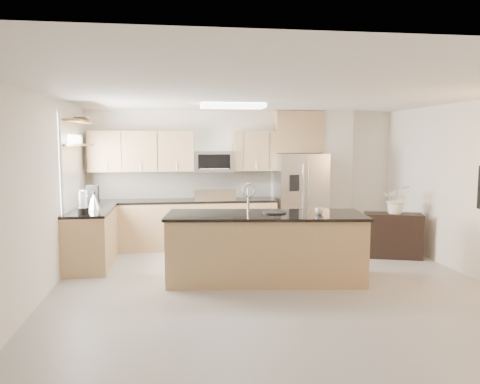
{
  "coord_description": "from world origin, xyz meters",
  "views": [
    {
      "loc": [
        -1.29,
        -5.83,
        1.98
      ],
      "look_at": [
        -0.33,
        1.3,
        1.22
      ],
      "focal_mm": 35.0,
      "sensor_mm": 36.0,
      "label": 1
    }
  ],
  "objects": [
    {
      "name": "floor",
      "position": [
        0.0,
        0.0,
        0.0
      ],
      "size": [
        6.5,
        6.5,
        0.0
      ],
      "primitive_type": "plane",
      "color": "#ABA8A3",
      "rests_on": "ground"
    },
    {
      "name": "ceiling",
      "position": [
        0.0,
        0.0,
        2.6
      ],
      "size": [
        6.0,
        6.5,
        0.02
      ],
      "primitive_type": "cube",
      "color": "silver",
      "rests_on": "wall_back"
    },
    {
      "name": "wall_back",
      "position": [
        0.0,
        3.25,
        1.3
      ],
      "size": [
        6.0,
        0.02,
        2.6
      ],
      "primitive_type": "cube",
      "color": "silver",
      "rests_on": "floor"
    },
    {
      "name": "wall_front",
      "position": [
        0.0,
        -3.25,
        1.3
      ],
      "size": [
        6.0,
        0.02,
        2.6
      ],
      "primitive_type": "cube",
      "color": "silver",
      "rests_on": "floor"
    },
    {
      "name": "wall_left",
      "position": [
        -3.0,
        0.0,
        1.3
      ],
      "size": [
        0.02,
        6.5,
        2.6
      ],
      "primitive_type": "cube",
      "color": "silver",
      "rests_on": "floor"
    },
    {
      "name": "back_counter",
      "position": [
        -1.23,
        2.93,
        0.47
      ],
      "size": [
        3.55,
        0.66,
        1.44
      ],
      "color": "tan",
      "rests_on": "floor"
    },
    {
      "name": "left_counter",
      "position": [
        -2.67,
        1.85,
        0.46
      ],
      "size": [
        0.66,
        1.5,
        0.92
      ],
      "color": "tan",
      "rests_on": "floor"
    },
    {
      "name": "range",
      "position": [
        -0.6,
        2.92,
        0.47
      ],
      "size": [
        0.76,
        0.64,
        1.14
      ],
      "color": "black",
      "rests_on": "floor"
    },
    {
      "name": "upper_cabinets",
      "position": [
        -1.3,
        3.09,
        1.83
      ],
      "size": [
        3.5,
        0.33,
        0.75
      ],
      "color": "tan",
      "rests_on": "wall_back"
    },
    {
      "name": "microwave",
      "position": [
        -0.6,
        3.04,
        1.63
      ],
      "size": [
        0.76,
        0.4,
        0.4
      ],
      "color": "#BBBBBD",
      "rests_on": "upper_cabinets"
    },
    {
      "name": "refrigerator",
      "position": [
        1.06,
        2.87,
        0.89
      ],
      "size": [
        0.92,
        0.78,
        1.78
      ],
      "color": "#BBBBBD",
      "rests_on": "floor"
    },
    {
      "name": "partition_column",
      "position": [
        1.82,
        3.1,
        1.3
      ],
      "size": [
        0.6,
        0.3,
        2.6
      ],
      "primitive_type": "cube",
      "color": "beige",
      "rests_on": "floor"
    },
    {
      "name": "window",
      "position": [
        -2.98,
        1.85,
        1.65
      ],
      "size": [
        0.04,
        1.15,
        1.65
      ],
      "color": "white",
      "rests_on": "wall_left"
    },
    {
      "name": "shelf_lower",
      "position": [
        -2.85,
        1.95,
        1.95
      ],
      "size": [
        0.3,
        1.2,
        0.04
      ],
      "primitive_type": "cube",
      "color": "olive",
      "rests_on": "wall_left"
    },
    {
      "name": "shelf_upper",
      "position": [
        -2.85,
        1.95,
        2.32
      ],
      "size": [
        0.3,
        1.2,
        0.04
      ],
      "primitive_type": "cube",
      "color": "olive",
      "rests_on": "wall_left"
    },
    {
      "name": "ceiling_fixture",
      "position": [
        -0.4,
        1.6,
        2.56
      ],
      "size": [
        1.0,
        0.5,
        0.06
      ],
      "primitive_type": "cube",
      "color": "white",
      "rests_on": "ceiling"
    },
    {
      "name": "island",
      "position": [
        -0.05,
        0.68,
        0.49
      ],
      "size": [
        2.92,
        1.35,
        1.4
      ],
      "rotation": [
        0.0,
        0.0,
        -0.12
      ],
      "color": "tan",
      "rests_on": "floor"
    },
    {
      "name": "credenza",
      "position": [
        2.41,
        1.72,
        0.39
      ],
      "size": [
        1.04,
        0.68,
        0.77
      ],
      "primitive_type": "cube",
      "rotation": [
        0.0,
        0.0,
        -0.31
      ],
      "color": "black",
      "rests_on": "floor"
    },
    {
      "name": "cup",
      "position": [
        0.7,
        0.51,
        1.02
      ],
      "size": [
        0.16,
        0.16,
        0.09
      ],
      "primitive_type": "imported",
      "rotation": [
        0.0,
        0.0,
        -0.42
      ],
      "color": "white",
      "rests_on": "island"
    },
    {
      "name": "platter",
      "position": [
        0.09,
        0.72,
        0.98
      ],
      "size": [
        0.41,
        0.41,
        0.02
      ],
      "primitive_type": "cylinder",
      "rotation": [
        0.0,
        0.0,
        -0.19
      ],
      "color": "black",
      "rests_on": "island"
    },
    {
      "name": "blender",
      "position": [
        -2.67,
        1.28,
        1.08
      ],
      "size": [
        0.16,
        0.16,
        0.36
      ],
      "color": "black",
      "rests_on": "left_counter"
    },
    {
      "name": "kettle",
      "position": [
        -2.62,
        1.9,
        1.04
      ],
      "size": [
        0.22,
        0.22,
        0.28
      ],
      "color": "#BBBBBD",
      "rests_on": "left_counter"
    },
    {
      "name": "coffee_maker",
      "position": [
        -2.69,
        2.2,
        1.09
      ],
      "size": [
        0.2,
        0.24,
        0.35
      ],
      "color": "black",
      "rests_on": "left_counter"
    },
    {
      "name": "bowl",
      "position": [
        -2.85,
        2.27,
        2.38
      ],
      "size": [
        0.44,
        0.44,
        0.09
      ],
      "primitive_type": "imported",
      "rotation": [
        0.0,
        0.0,
        -0.24
      ],
      "color": "#BBBBBD",
      "rests_on": "shelf_upper"
    },
    {
      "name": "flower_vase",
      "position": [
        2.43,
        1.68,
        1.15
      ],
      "size": [
        0.86,
        0.8,
        0.76
      ],
      "primitive_type": "imported",
      "rotation": [
        0.0,
        0.0,
        -0.38
      ],
      "color": "white",
      "rests_on": "credenza"
    }
  ]
}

